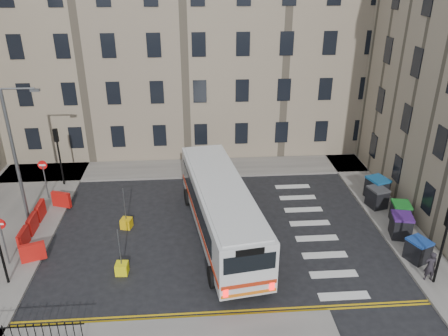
{
  "coord_description": "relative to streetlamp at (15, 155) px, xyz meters",
  "views": [
    {
      "loc": [
        -2.81,
        -21.58,
        14.11
      ],
      "look_at": [
        -1.04,
        2.22,
        3.0
      ],
      "focal_mm": 35.0,
      "sensor_mm": 36.0,
      "label": 1
    }
  ],
  "objects": [
    {
      "name": "pavement_north",
      "position": [
        7.0,
        6.6,
        -4.26
      ],
      "size": [
        36.0,
        3.2,
        0.15
      ],
      "primitive_type": "cube",
      "color": "slate",
      "rests_on": "ground"
    },
    {
      "name": "pedestrian",
      "position": [
        21.37,
        -7.31,
        -3.38
      ],
      "size": [
        0.61,
        0.42,
        1.61
      ],
      "primitive_type": "imported",
      "rotation": [
        0.0,
        0.0,
        3.08
      ],
      "color": "black",
      "rests_on": "pavement_east"
    },
    {
      "name": "streetlamp",
      "position": [
        0.0,
        0.0,
        0.0
      ],
      "size": [
        0.5,
        0.22,
        8.14
      ],
      "color": "#595B5E",
      "rests_on": "pavement_west"
    },
    {
      "name": "wheelie_bin_e",
      "position": [
        22.05,
        0.91,
        -3.46
      ],
      "size": [
        1.47,
        1.58,
        1.44
      ],
      "rotation": [
        0.0,
        0.0,
        0.31
      ],
      "color": "black",
      "rests_on": "pavement_east"
    },
    {
      "name": "pavement_east",
      "position": [
        22.0,
        2.0,
        -4.26
      ],
      "size": [
        2.4,
        26.0,
        0.15
      ],
      "primitive_type": "cube",
      "color": "slate",
      "rests_on": "ground"
    },
    {
      "name": "terrace_north",
      "position": [
        6.0,
        13.5,
        4.28
      ],
      "size": [
        38.3,
        10.8,
        17.2
      ],
      "color": "gray",
      "rests_on": "ground"
    },
    {
      "name": "wheelie_bin_b",
      "position": [
        21.66,
        -3.53,
        -3.5
      ],
      "size": [
        1.31,
        1.43,
        1.35
      ],
      "rotation": [
        0.0,
        0.0,
        -0.22
      ],
      "color": "black",
      "rests_on": "pavement_east"
    },
    {
      "name": "wheelie_bin_d",
      "position": [
        21.64,
        -0.16,
        -3.54
      ],
      "size": [
        1.27,
        1.38,
        1.29
      ],
      "rotation": [
        0.0,
        0.0,
        0.25
      ],
      "color": "black",
      "rests_on": "pavement_east"
    },
    {
      "name": "wheelie_bin_a",
      "position": [
        21.56,
        -5.75,
        -3.58
      ],
      "size": [
        1.3,
        1.38,
        1.21
      ],
      "rotation": [
        0.0,
        0.0,
        0.39
      ],
      "color": "black",
      "rests_on": "pavement_east"
    },
    {
      "name": "pavement_west",
      "position": [
        -1.0,
        -1.0,
        -4.26
      ],
      "size": [
        6.0,
        22.0,
        0.15
      ],
      "primitive_type": "cube",
      "color": "slate",
      "rests_on": "ground"
    },
    {
      "name": "ground",
      "position": [
        13.0,
        -2.0,
        -4.34
      ],
      "size": [
        120.0,
        120.0,
        0.0
      ],
      "primitive_type": "plane",
      "color": "black",
      "rests_on": "ground"
    },
    {
      "name": "wheelie_bin_c",
      "position": [
        22.28,
        -2.08,
        -3.55
      ],
      "size": [
        1.19,
        1.31,
        1.27
      ],
      "rotation": [
        0.0,
        0.0,
        -0.18
      ],
      "color": "black",
      "rests_on": "pavement_east"
    },
    {
      "name": "roadworks_barriers",
      "position": [
        1.16,
        -1.5,
        -3.69
      ],
      "size": [
        1.66,
        6.26,
        1.0
      ],
      "color": "red",
      "rests_on": "pavement_west"
    },
    {
      "name": "no_entry_north",
      "position": [
        0.5,
        2.5,
        -2.26
      ],
      "size": [
        0.6,
        0.08,
        3.0
      ],
      "color": "#595B5E",
      "rests_on": "pavement_west"
    },
    {
      "name": "bus",
      "position": [
        11.57,
        -2.5,
        -2.48
      ],
      "size": [
        4.41,
        12.09,
        3.21
      ],
      "rotation": [
        0.0,
        0.0,
        0.15
      ],
      "color": "silver",
      "rests_on": "ground"
    },
    {
      "name": "bollard_chevron",
      "position": [
        6.39,
        -5.54,
        -4.04
      ],
      "size": [
        0.64,
        0.64,
        0.6
      ],
      "primitive_type": "cube",
      "rotation": [
        0.0,
        0.0,
        -0.07
      ],
      "color": "yellow",
      "rests_on": "ground"
    },
    {
      "name": "traffic_light_east",
      "position": [
        21.6,
        -7.5,
        -1.47
      ],
      "size": [
        0.28,
        0.22,
        4.1
      ],
      "color": "black",
      "rests_on": "pavement_east"
    },
    {
      "name": "traffic_light_nw",
      "position": [
        1.0,
        4.5,
        -1.47
      ],
      "size": [
        0.28,
        0.22,
        4.1
      ],
      "color": "black",
      "rests_on": "pavement_west"
    },
    {
      "name": "bollard_yellow",
      "position": [
        6.07,
        -1.27,
        -4.04
      ],
      "size": [
        0.73,
        0.73,
        0.6
      ],
      "primitive_type": "cube",
      "rotation": [
        0.0,
        0.0,
        -0.25
      ],
      "color": "#E4B00C",
      "rests_on": "ground"
    },
    {
      "name": "no_entry_south",
      "position": [
        0.5,
        -4.5,
        -2.26
      ],
      "size": [
        0.6,
        0.08,
        3.0
      ],
      "color": "#595B5E",
      "rests_on": "pavement_west"
    }
  ]
}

